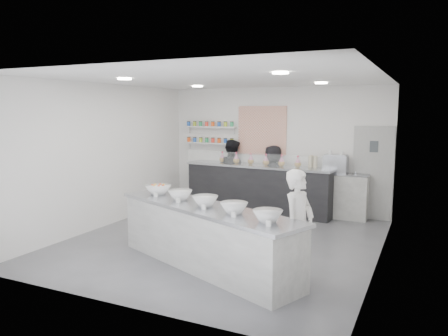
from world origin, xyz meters
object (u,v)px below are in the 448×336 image
at_px(prep_counter, 205,237).
at_px(woman_prep, 298,226).
at_px(staff_right, 273,178).
at_px(staff_left, 232,173).
at_px(back_bar, 258,188).
at_px(espresso_ledge, 336,195).
at_px(espresso_machine, 336,164).

xyz_separation_m(prep_counter, woman_prep, (1.47, 0.04, 0.33)).
bearing_deg(staff_right, staff_left, 10.85).
bearing_deg(prep_counter, woman_prep, 24.04).
xyz_separation_m(back_bar, woman_prep, (2.09, -3.89, 0.24)).
bearing_deg(espresso_ledge, staff_left, 178.49).
distance_m(prep_counter, back_bar, 3.97).
bearing_deg(staff_right, woman_prep, 124.41).
bearing_deg(staff_left, espresso_ledge, -157.58).
relative_size(espresso_machine, staff_right, 0.33).
bearing_deg(prep_counter, espresso_ledge, 96.04).
distance_m(back_bar, espresso_ledge, 1.86).
relative_size(prep_counter, espresso_ledge, 2.57).
distance_m(back_bar, staff_left, 0.89).
relative_size(espresso_ledge, staff_left, 0.81).
height_order(espresso_ledge, woman_prep, woman_prep).
distance_m(prep_counter, espresso_machine, 4.33).
bearing_deg(espresso_machine, prep_counter, -106.06).
bearing_deg(espresso_ledge, espresso_machine, 180.00).
bearing_deg(back_bar, espresso_machine, 10.17).
distance_m(prep_counter, staff_right, 4.20).
relative_size(staff_left, staff_right, 1.07).
bearing_deg(prep_counter, staff_right, 117.20).
relative_size(back_bar, woman_prep, 2.27).
xyz_separation_m(staff_left, staff_right, (1.10, 0.00, -0.05)).
xyz_separation_m(woman_prep, staff_right, (-1.80, 4.14, -0.01)).
height_order(back_bar, woman_prep, woman_prep).
distance_m(espresso_ledge, espresso_machine, 0.72).
bearing_deg(back_bar, prep_counter, -76.51).
height_order(back_bar, espresso_ledge, back_bar).
xyz_separation_m(prep_counter, espresso_machine, (1.18, 4.10, 0.75)).
relative_size(espresso_machine, woman_prep, 0.32).
height_order(prep_counter, staff_left, staff_left).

